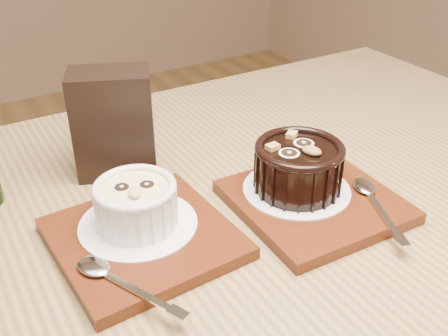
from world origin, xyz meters
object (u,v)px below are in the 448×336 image
object	(u,v)px
ramekin_white	(136,202)
ramekin_dark	(299,165)
tray_left	(144,238)
condiment_stand	(114,124)
tray_right	(314,202)
table	(227,283)

from	to	relation	value
ramekin_white	ramekin_dark	size ratio (longest dim) A/B	0.84
tray_left	ramekin_white	world-z (taller)	ramekin_white
ramekin_dark	condiment_stand	distance (m)	0.24
tray_left	ramekin_dark	xyz separation A→B (m)	(0.19, -0.02, 0.04)
tray_left	ramekin_white	distance (m)	0.04
tray_left	condiment_stand	world-z (taller)	condiment_stand
tray_right	condiment_stand	bearing A→B (deg)	130.26
ramekin_white	ramekin_dark	xyz separation A→B (m)	(0.19, -0.03, 0.01)
tray_right	ramekin_dark	bearing A→B (deg)	112.62
tray_right	ramekin_dark	world-z (taller)	ramekin_dark
table	condiment_stand	size ratio (longest dim) A/B	8.61
ramekin_dark	condiment_stand	xyz separation A→B (m)	(-0.16, 0.18, 0.02)
table	tray_left	distance (m)	0.14
condiment_stand	tray_right	bearing A→B (deg)	-49.74
tray_left	condiment_stand	distance (m)	0.17
tray_right	table	bearing A→B (deg)	167.75
tray_left	tray_right	bearing A→B (deg)	-11.34
ramekin_white	ramekin_dark	world-z (taller)	ramekin_dark
table	condiment_stand	xyz separation A→B (m)	(-0.06, 0.18, 0.16)
tray_left	ramekin_dark	size ratio (longest dim) A/B	1.70
tray_left	condiment_stand	bearing A→B (deg)	78.01
table	condiment_stand	distance (m)	0.25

